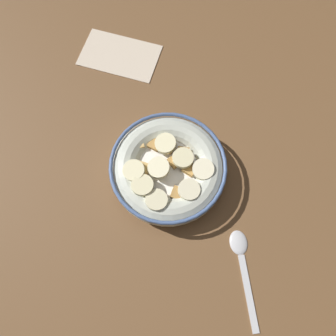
% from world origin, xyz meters
% --- Properties ---
extents(ground_plane, '(1.15, 1.15, 0.02)m').
position_xyz_m(ground_plane, '(0.00, 0.00, -0.01)').
color(ground_plane, brown).
extents(cereal_bowl, '(0.18, 0.18, 0.06)m').
position_xyz_m(cereal_bowl, '(-0.00, -0.00, 0.03)').
color(cereal_bowl, beige).
rests_on(cereal_bowl, ground_plane).
extents(spoon, '(0.08, 0.14, 0.01)m').
position_xyz_m(spoon, '(0.15, -0.10, 0.00)').
color(spoon, silver).
rests_on(spoon, ground_plane).
extents(folded_napkin, '(0.15, 0.09, 0.00)m').
position_xyz_m(folded_napkin, '(-0.16, 0.20, 0.00)').
color(folded_napkin, beige).
rests_on(folded_napkin, ground_plane).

